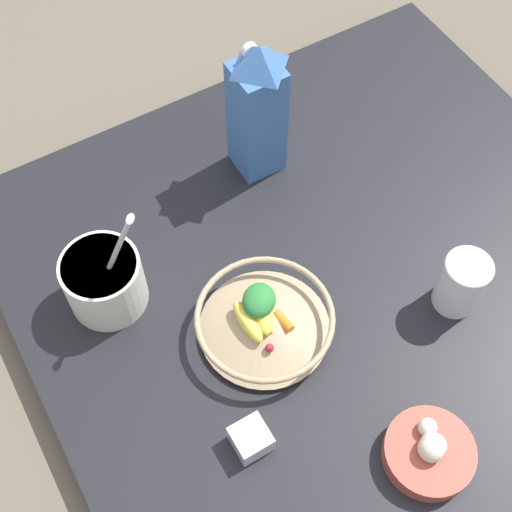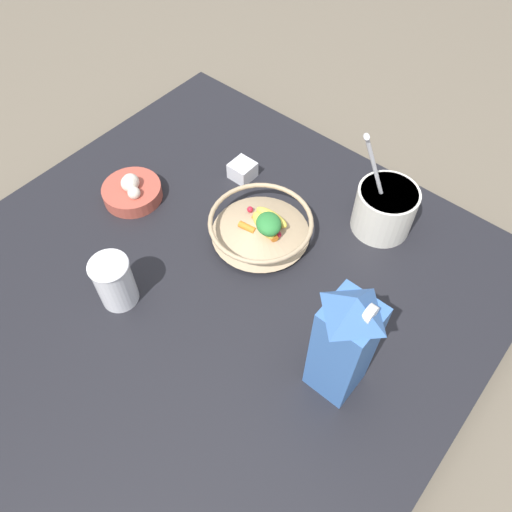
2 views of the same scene
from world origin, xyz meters
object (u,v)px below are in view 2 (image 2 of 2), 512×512
at_px(garlic_bowl, 132,191).
at_px(drinking_cup, 114,281).
at_px(spice_jar, 243,171).
at_px(milk_carton, 343,345).
at_px(yogurt_tub, 385,207).
at_px(fruit_bowl, 261,226).

bearing_deg(garlic_bowl, drinking_cup, -136.93).
bearing_deg(spice_jar, milk_carton, -121.73).
relative_size(yogurt_tub, spice_jar, 4.93).
bearing_deg(spice_jar, drinking_cup, -174.74).
relative_size(fruit_bowl, garlic_bowl, 1.66).
height_order(fruit_bowl, drinking_cup, drinking_cup).
bearing_deg(milk_carton, spice_jar, 58.27).
height_order(fruit_bowl, milk_carton, milk_carton).
xyz_separation_m(fruit_bowl, yogurt_tub, (0.19, -0.18, 0.03)).
xyz_separation_m(fruit_bowl, milk_carton, (-0.17, -0.30, 0.10)).
height_order(milk_carton, spice_jar, milk_carton).
bearing_deg(drinking_cup, spice_jar, 5.26).
height_order(yogurt_tub, garlic_bowl, yogurt_tub).
height_order(fruit_bowl, garlic_bowl, fruit_bowl).
relative_size(milk_carton, drinking_cup, 2.46).
bearing_deg(milk_carton, fruit_bowl, 60.93).
distance_m(drinking_cup, garlic_bowl, 0.27).
relative_size(yogurt_tub, garlic_bowl, 1.95).
relative_size(fruit_bowl, spice_jar, 4.20).
xyz_separation_m(drinking_cup, spice_jar, (0.41, 0.04, -0.04)).
distance_m(fruit_bowl, drinking_cup, 0.32).
bearing_deg(milk_carton, drinking_cup, 107.05).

